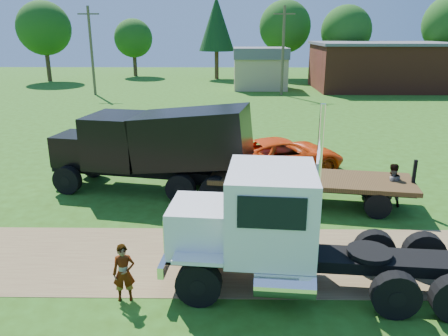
{
  "coord_description": "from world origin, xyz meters",
  "views": [
    {
      "loc": [
        0.52,
        -11.94,
        6.76
      ],
      "look_at": [
        0.29,
        4.19,
        1.6
      ],
      "focal_mm": 35.0,
      "sensor_mm": 36.0,
      "label": 1
    }
  ],
  "objects_px": {
    "black_dump_truck": "(157,144)",
    "flatbed_trailer": "(310,183)",
    "orange_pickup": "(283,155)",
    "white_semi_tractor": "(274,229)",
    "spectator_a": "(124,273)"
  },
  "relations": [
    {
      "from": "orange_pickup",
      "to": "spectator_a",
      "type": "height_order",
      "value": "orange_pickup"
    },
    {
      "from": "black_dump_truck",
      "to": "orange_pickup",
      "type": "xyz_separation_m",
      "value": [
        5.71,
        2.69,
        -1.24
      ]
    },
    {
      "from": "white_semi_tractor",
      "to": "black_dump_truck",
      "type": "height_order",
      "value": "white_semi_tractor"
    },
    {
      "from": "orange_pickup",
      "to": "black_dump_truck",
      "type": "bearing_deg",
      "value": 94.6
    },
    {
      "from": "black_dump_truck",
      "to": "orange_pickup",
      "type": "bearing_deg",
      "value": 36.19
    },
    {
      "from": "white_semi_tractor",
      "to": "black_dump_truck",
      "type": "distance_m",
      "value": 8.48
    },
    {
      "from": "orange_pickup",
      "to": "flatbed_trailer",
      "type": "relative_size",
      "value": 0.74
    },
    {
      "from": "orange_pickup",
      "to": "flatbed_trailer",
      "type": "distance_m",
      "value": 4.13
    },
    {
      "from": "white_semi_tractor",
      "to": "black_dump_truck",
      "type": "bearing_deg",
      "value": 125.46
    },
    {
      "from": "white_semi_tractor",
      "to": "flatbed_trailer",
      "type": "bearing_deg",
      "value": 76.08
    },
    {
      "from": "flatbed_trailer",
      "to": "spectator_a",
      "type": "relative_size",
      "value": 5.24
    },
    {
      "from": "black_dump_truck",
      "to": "flatbed_trailer",
      "type": "xyz_separation_m",
      "value": [
        6.32,
        -1.39,
        -1.22
      ]
    },
    {
      "from": "white_semi_tractor",
      "to": "spectator_a",
      "type": "xyz_separation_m",
      "value": [
        -3.89,
        -0.78,
        -0.9
      ]
    },
    {
      "from": "black_dump_truck",
      "to": "flatbed_trailer",
      "type": "bearing_deg",
      "value": -1.46
    },
    {
      "from": "black_dump_truck",
      "to": "flatbed_trailer",
      "type": "distance_m",
      "value": 6.58
    }
  ]
}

